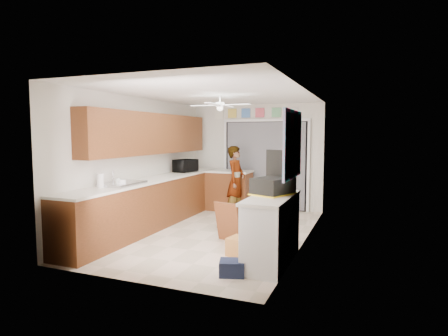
% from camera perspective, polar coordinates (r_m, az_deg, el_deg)
% --- Properties ---
extents(floor, '(5.00, 5.00, 0.00)m').
position_cam_1_polar(floor, '(6.94, -1.23, -9.77)').
color(floor, beige).
rests_on(floor, ground).
extents(ceiling, '(5.00, 5.00, 0.00)m').
position_cam_1_polar(ceiling, '(6.75, -1.27, 11.21)').
color(ceiling, white).
rests_on(ceiling, ground).
extents(wall_back, '(3.20, 0.00, 3.20)m').
position_cam_1_polar(wall_back, '(9.08, 4.87, 1.74)').
color(wall_back, silver).
rests_on(wall_back, ground).
extents(wall_front, '(3.20, 0.00, 3.20)m').
position_cam_1_polar(wall_front, '(4.54, -13.57, -1.80)').
color(wall_front, silver).
rests_on(wall_front, ground).
extents(wall_left, '(0.00, 5.00, 5.00)m').
position_cam_1_polar(wall_left, '(7.50, -12.60, 0.91)').
color(wall_left, silver).
rests_on(wall_left, ground).
extents(wall_right, '(0.00, 5.00, 5.00)m').
position_cam_1_polar(wall_right, '(6.29, 12.32, 0.12)').
color(wall_right, silver).
rests_on(wall_right, ground).
extents(left_base_cabinets, '(0.60, 4.80, 0.90)m').
position_cam_1_polar(left_base_cabinets, '(7.43, -10.56, -5.31)').
color(left_base_cabinets, brown).
rests_on(left_base_cabinets, floor).
extents(left_countertop, '(0.62, 4.80, 0.04)m').
position_cam_1_polar(left_countertop, '(7.36, -10.55, -1.71)').
color(left_countertop, white).
rests_on(left_countertop, left_base_cabinets).
extents(upper_cabinets, '(0.32, 4.00, 0.80)m').
position_cam_1_polar(upper_cabinets, '(7.56, -10.82, 5.15)').
color(upper_cabinets, brown).
rests_on(upper_cabinets, wall_left).
extents(sink_basin, '(0.50, 0.76, 0.06)m').
position_cam_1_polar(sink_basin, '(6.53, -15.22, -2.36)').
color(sink_basin, silver).
rests_on(sink_basin, left_countertop).
extents(faucet, '(0.03, 0.03, 0.22)m').
position_cam_1_polar(faucet, '(6.64, -16.55, -1.45)').
color(faucet, silver).
rests_on(faucet, left_countertop).
extents(peninsula_base, '(1.00, 0.60, 0.90)m').
position_cam_1_polar(peninsula_base, '(8.85, 0.79, -3.54)').
color(peninsula_base, brown).
rests_on(peninsula_base, floor).
extents(peninsula_top, '(1.04, 0.64, 0.04)m').
position_cam_1_polar(peninsula_top, '(8.79, 0.80, -0.51)').
color(peninsula_top, white).
rests_on(peninsula_top, peninsula_base).
extents(back_opening_recess, '(2.00, 0.06, 2.10)m').
position_cam_1_polar(back_opening_recess, '(9.00, 6.33, 0.41)').
color(back_opening_recess, black).
rests_on(back_opening_recess, wall_back).
extents(curtain_panel, '(1.90, 0.03, 2.05)m').
position_cam_1_polar(curtain_panel, '(8.96, 6.27, 0.39)').
color(curtain_panel, slate).
rests_on(curtain_panel, wall_back).
extents(door_trim_left, '(0.06, 0.04, 2.10)m').
position_cam_1_polar(door_trim_left, '(9.29, 0.20, 0.59)').
color(door_trim_left, white).
rests_on(door_trim_left, wall_back).
extents(door_trim_right, '(0.06, 0.04, 2.10)m').
position_cam_1_polar(door_trim_right, '(8.76, 12.73, 0.19)').
color(door_trim_right, white).
rests_on(door_trim_right, wall_back).
extents(door_trim_head, '(2.10, 0.04, 0.06)m').
position_cam_1_polar(door_trim_head, '(8.95, 6.35, 7.25)').
color(door_trim_head, white).
rests_on(door_trim_head, wall_back).
extents(header_frame_0, '(0.22, 0.02, 0.22)m').
position_cam_1_polar(header_frame_0, '(9.24, 1.27, 8.32)').
color(header_frame_0, '#DDC149').
rests_on(header_frame_0, wall_back).
extents(header_frame_1, '(0.22, 0.02, 0.22)m').
position_cam_1_polar(header_frame_1, '(9.13, 3.35, 8.36)').
color(header_frame_1, '#497AC3').
rests_on(header_frame_1, wall_back).
extents(header_frame_2, '(0.22, 0.02, 0.22)m').
position_cam_1_polar(header_frame_2, '(9.02, 5.48, 8.38)').
color(header_frame_2, '#D04E5E').
rests_on(header_frame_2, wall_back).
extents(header_frame_3, '(0.22, 0.02, 0.22)m').
position_cam_1_polar(header_frame_3, '(8.92, 7.98, 8.39)').
color(header_frame_3, '#63AE76').
rests_on(header_frame_3, wall_back).
extents(header_frame_4, '(0.22, 0.02, 0.22)m').
position_cam_1_polar(header_frame_4, '(8.83, 10.53, 8.39)').
color(header_frame_4, silver).
rests_on(header_frame_4, wall_back).
extents(route66_sign, '(0.22, 0.02, 0.26)m').
position_cam_1_polar(route66_sign, '(9.37, -0.76, 8.28)').
color(route66_sign, silver).
rests_on(route66_sign, wall_back).
extents(right_counter_base, '(0.50, 1.40, 0.90)m').
position_cam_1_polar(right_counter_base, '(5.31, 7.33, -9.49)').
color(right_counter_base, white).
rests_on(right_counter_base, floor).
extents(right_counter_top, '(0.54, 1.44, 0.04)m').
position_cam_1_polar(right_counter_top, '(5.21, 7.28, -4.48)').
color(right_counter_top, white).
rests_on(right_counter_top, right_counter_base).
extents(abstract_painting, '(0.03, 1.15, 0.95)m').
position_cam_1_polar(abstract_painting, '(5.29, 10.44, 3.57)').
color(abstract_painting, '#DE5296').
rests_on(abstract_painting, wall_right).
extents(ceiling_fan, '(1.14, 1.14, 0.24)m').
position_cam_1_polar(ceiling_fan, '(6.91, -0.62, 9.56)').
color(ceiling_fan, white).
rests_on(ceiling_fan, ceiling).
extents(microwave, '(0.45, 0.58, 0.29)m').
position_cam_1_polar(microwave, '(8.46, -5.89, 0.34)').
color(microwave, black).
rests_on(microwave, left_countertop).
extents(cup, '(0.15, 0.15, 0.11)m').
position_cam_1_polar(cup, '(6.32, -15.35, -2.24)').
color(cup, white).
rests_on(cup, left_countertop).
extents(jar_b, '(0.09, 0.09, 0.14)m').
position_cam_1_polar(jar_b, '(6.32, -15.84, -2.13)').
color(jar_b, silver).
rests_on(jar_b, left_countertop).
extents(paper_towel_roll, '(0.13, 0.13, 0.23)m').
position_cam_1_polar(paper_towel_roll, '(6.27, -18.33, -1.84)').
color(paper_towel_roll, white).
rests_on(paper_towel_roll, left_countertop).
extents(suitcase, '(0.59, 0.67, 0.24)m').
position_cam_1_polar(suitcase, '(5.34, 7.48, -2.74)').
color(suitcase, black).
rests_on(suitcase, right_counter_top).
extents(suitcase_rim, '(0.62, 0.70, 0.02)m').
position_cam_1_polar(suitcase_rim, '(5.35, 7.46, -3.91)').
color(suitcase_rim, yellow).
rests_on(suitcase_rim, suitcase).
extents(suitcase_lid, '(0.40, 0.18, 0.50)m').
position_cam_1_polar(suitcase_lid, '(5.59, 8.23, 0.18)').
color(suitcase_lid, black).
rests_on(suitcase_lid, suitcase).
extents(cardboard_box, '(0.48, 0.40, 0.27)m').
position_cam_1_polar(cardboard_box, '(5.64, 2.90, -11.94)').
color(cardboard_box, '#B17937').
rests_on(cardboard_box, floor).
extents(navy_crate, '(0.38, 0.34, 0.19)m').
position_cam_1_polar(navy_crate, '(4.92, 1.24, -14.97)').
color(navy_crate, '#151C34').
rests_on(navy_crate, floor).
extents(cabinet_door_panel, '(0.48, 0.28, 0.67)m').
position_cam_1_polar(cabinet_door_panel, '(6.27, 0.54, -8.23)').
color(cabinet_door_panel, brown).
rests_on(cabinet_door_panel, floor).
extents(man, '(0.38, 0.57, 1.53)m').
position_cam_1_polar(man, '(8.28, 1.82, -1.94)').
color(man, white).
rests_on(man, floor).
extents(dog, '(0.31, 0.54, 0.40)m').
position_cam_1_polar(dog, '(7.32, -0.22, -7.36)').
color(dog, black).
rests_on(dog, floor).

